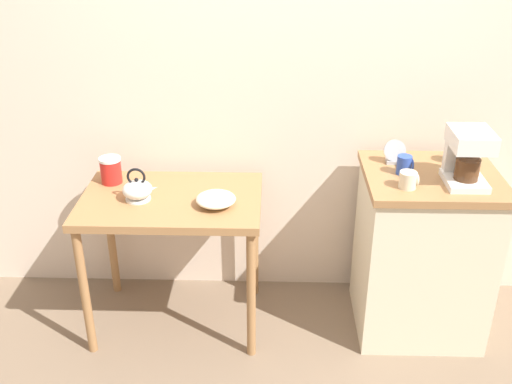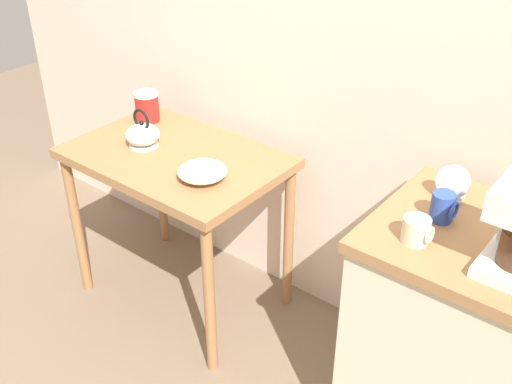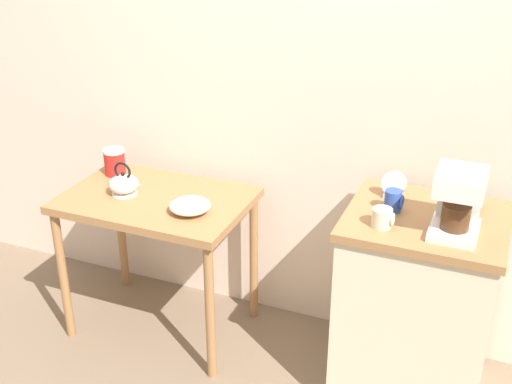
# 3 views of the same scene
# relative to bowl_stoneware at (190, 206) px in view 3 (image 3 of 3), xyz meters

# --- Properties ---
(ground_plane) EXTENTS (8.00, 8.00, 0.00)m
(ground_plane) POSITION_rel_bowl_stoneware_xyz_m (0.38, 0.08, -0.78)
(ground_plane) COLOR #7A6651
(back_wall) EXTENTS (4.40, 0.10, 2.80)m
(back_wall) POSITION_rel_bowl_stoneware_xyz_m (0.48, 0.50, 0.62)
(back_wall) COLOR beige
(back_wall) RESTS_ON ground_plane
(wooden_table) EXTENTS (0.89, 0.59, 0.75)m
(wooden_table) POSITION_rel_bowl_stoneware_xyz_m (-0.23, 0.08, -0.13)
(wooden_table) COLOR #9E7044
(wooden_table) RESTS_ON ground_plane
(kitchen_counter) EXTENTS (0.65, 0.57, 0.88)m
(kitchen_counter) POSITION_rel_bowl_stoneware_xyz_m (1.03, 0.10, -0.34)
(kitchen_counter) COLOR beige
(kitchen_counter) RESTS_ON ground_plane
(bowl_stoneware) EXTENTS (0.19, 0.19, 0.06)m
(bowl_stoneware) POSITION_rel_bowl_stoneware_xyz_m (0.00, 0.00, 0.00)
(bowl_stoneware) COLOR beige
(bowl_stoneware) RESTS_ON wooden_table
(teakettle) EXTENTS (0.18, 0.14, 0.17)m
(teakettle) POSITION_rel_bowl_stoneware_xyz_m (-0.38, 0.05, 0.02)
(teakettle) COLOR white
(teakettle) RESTS_ON wooden_table
(canister_enamel) EXTENTS (0.11, 0.11, 0.14)m
(canister_enamel) POSITION_rel_bowl_stoneware_xyz_m (-0.56, 0.24, 0.04)
(canister_enamel) COLOR red
(canister_enamel) RESTS_ON wooden_table
(coffee_maker) EXTENTS (0.18, 0.22, 0.26)m
(coffee_maker) POSITION_rel_bowl_stoneware_xyz_m (1.15, 0.02, 0.24)
(coffee_maker) COLOR white
(coffee_maker) RESTS_ON kitchen_counter
(mug_blue) EXTENTS (0.08, 0.07, 0.09)m
(mug_blue) POSITION_rel_bowl_stoneware_xyz_m (0.89, 0.10, 0.15)
(mug_blue) COLOR #2D4CAD
(mug_blue) RESTS_ON kitchen_counter
(mug_small_cream) EXTENTS (0.09, 0.08, 0.08)m
(mug_small_cream) POSITION_rel_bowl_stoneware_xyz_m (0.88, -0.05, 0.14)
(mug_small_cream) COLOR beige
(mug_small_cream) RESTS_ON kitchen_counter
(mug_dark_teal) EXTENTS (0.09, 0.08, 0.10)m
(mug_dark_teal) POSITION_rel_bowl_stoneware_xyz_m (1.18, 0.24, 0.15)
(mug_dark_teal) COLOR teal
(mug_dark_teal) RESTS_ON kitchen_counter
(table_clock) EXTENTS (0.11, 0.05, 0.12)m
(table_clock) POSITION_rel_bowl_stoneware_xyz_m (0.87, 0.23, 0.15)
(table_clock) COLOR #B2B5BA
(table_clock) RESTS_ON kitchen_counter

